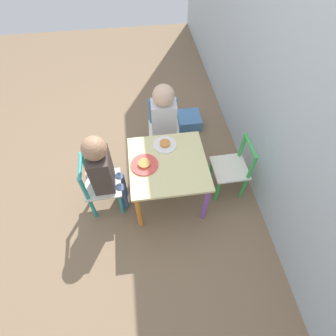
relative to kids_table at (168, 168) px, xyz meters
name	(u,v)px	position (x,y,z in m)	size (l,w,h in m)	color
ground_plane	(168,194)	(0.00, 0.00, -0.36)	(6.00, 6.00, 0.00)	#7F664C
house_wall	(327,28)	(0.00, 0.74, 0.94)	(6.00, 0.06, 2.60)	#B2C1CC
kids_table	(168,168)	(0.00, 0.00, 0.00)	(0.55, 0.55, 0.43)	beige
chair_teal	(100,186)	(0.01, -0.51, -0.11)	(0.27, 0.27, 0.51)	silver
chair_blue	(164,130)	(-0.50, 0.03, -0.11)	(0.28, 0.28, 0.51)	silver
chair_green	(232,169)	(-0.01, 0.51, -0.11)	(0.26, 0.26, 0.51)	silver
child_front	(104,169)	(0.01, -0.44, 0.08)	(0.20, 0.22, 0.74)	#4C608E
child_left	(164,118)	(-0.44, 0.03, 0.08)	(0.22, 0.21, 0.73)	#7A6B5B
plate_front	(144,164)	(0.00, -0.17, 0.07)	(0.19, 0.19, 0.03)	#E54C47
plate_left	(165,144)	(-0.17, 0.00, 0.07)	(0.17, 0.17, 0.03)	white
storage_bin	(189,120)	(-0.80, 0.32, -0.30)	(0.23, 0.23, 0.11)	#4C7FB7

